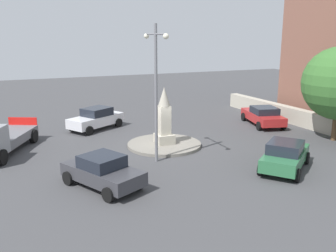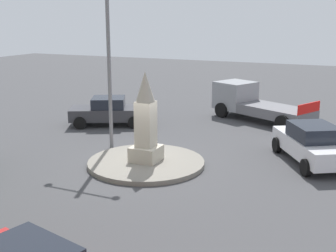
# 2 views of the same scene
# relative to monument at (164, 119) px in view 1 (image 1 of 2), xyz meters

# --- Properties ---
(ground_plane) EXTENTS (80.00, 80.00, 0.00)m
(ground_plane) POSITION_rel_monument_xyz_m (0.00, 0.00, -1.69)
(ground_plane) COLOR #424244
(traffic_island) EXTENTS (4.52, 4.52, 0.18)m
(traffic_island) POSITION_rel_monument_xyz_m (0.00, 0.00, -1.60)
(traffic_island) COLOR gray
(traffic_island) RESTS_ON ground
(monument) EXTENTS (1.05, 1.05, 3.46)m
(monument) POSITION_rel_monument_xyz_m (0.00, 0.00, 0.00)
(monument) COLOR #B2AA99
(monument) RESTS_ON traffic_island
(streetlamp) EXTENTS (2.95, 0.28, 7.22)m
(streetlamp) POSITION_rel_monument_xyz_m (-2.45, 1.47, 2.66)
(streetlamp) COLOR slate
(streetlamp) RESTS_ON ground
(car_red_far_side) EXTENTS (4.74, 2.87, 1.42)m
(car_red_far_side) POSITION_rel_monument_xyz_m (2.11, -8.93, -0.97)
(car_red_far_side) COLOR #B22323
(car_red_far_side) RESTS_ON ground
(car_green_passing) EXTENTS (3.83, 4.20, 1.49)m
(car_green_passing) POSITION_rel_monument_xyz_m (-6.18, -4.04, -0.93)
(car_green_passing) COLOR #2D6B42
(car_green_passing) RESTS_ON ground
(car_dark_grey_parked_left) EXTENTS (4.32, 3.33, 1.48)m
(car_dark_grey_parked_left) POSITION_rel_monument_xyz_m (-4.74, 4.95, -0.94)
(car_dark_grey_parked_left) COLOR #38383D
(car_dark_grey_parked_left) RESTS_ON ground
(car_white_parked_right) EXTENTS (3.56, 4.40, 1.56)m
(car_white_parked_right) POSITION_rel_monument_xyz_m (5.79, 2.90, -0.90)
(car_white_parked_right) COLOR silver
(car_white_parked_right) RESTS_ON ground
(stone_boundary_wall) EXTENTS (18.20, 1.41, 1.21)m
(stone_boundary_wall) POSITION_rel_monument_xyz_m (0.45, -11.46, -1.09)
(stone_boundary_wall) COLOR #B2AA99
(stone_boundary_wall) RESTS_ON ground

